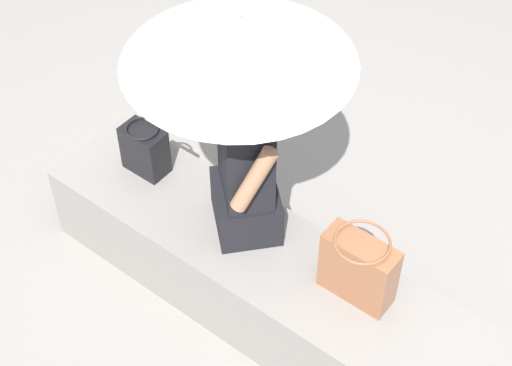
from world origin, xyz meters
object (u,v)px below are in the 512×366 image
at_px(person_seated, 246,162).
at_px(tote_bag_canvas, 145,149).
at_px(parasol, 239,40).
at_px(handbag_black, 359,268).

bearing_deg(person_seated, tote_bag_canvas, -177.63).
bearing_deg(tote_bag_canvas, parasol, 0.51).
distance_m(person_seated, parasol, 0.64).
bearing_deg(parasol, tote_bag_canvas, -179.49).
xyz_separation_m(person_seated, parasol, (-0.01, -0.02, 0.64)).
relative_size(parasol, tote_bag_canvas, 4.30).
distance_m(person_seated, tote_bag_canvas, 0.65).
xyz_separation_m(person_seated, handbag_black, (0.61, -0.03, -0.22)).
xyz_separation_m(parasol, tote_bag_canvas, (-0.59, -0.01, -0.90)).
height_order(person_seated, handbag_black, person_seated).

